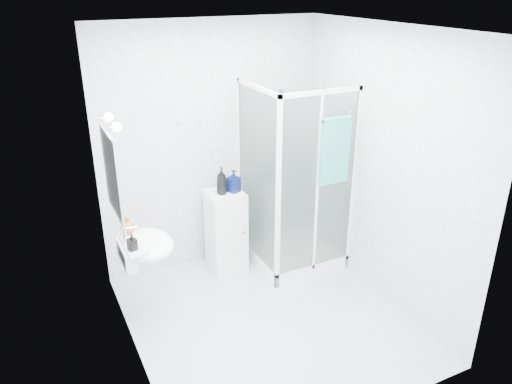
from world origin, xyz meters
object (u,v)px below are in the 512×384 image
storage_cabinet (226,231)px  shower_enclosure (290,228)px  wall_basin (144,246)px  soap_dispenser_orange (127,225)px  soap_dispenser_black (132,242)px  hand_towel (335,149)px  shampoo_bottle_b (234,181)px  shampoo_bottle_a (222,181)px

storage_cabinet → shower_enclosure: bearing=-19.6°
wall_basin → storage_cabinet: 1.21m
soap_dispenser_orange → soap_dispenser_black: soap_dispenser_orange is taller
hand_towel → shampoo_bottle_b: hand_towel is taller
shower_enclosure → storage_cabinet: size_ratio=2.24×
shampoo_bottle_b → wall_basin: bearing=-153.4°
soap_dispenser_orange → shampoo_bottle_a: bearing=20.3°
shampoo_bottle_a → wall_basin: bearing=-150.2°
shampoo_bottle_b → soap_dispenser_orange: bearing=-162.0°
shampoo_bottle_a → shower_enclosure: bearing=-19.0°
soap_dispenser_orange → hand_towel: bearing=-7.1°
shampoo_bottle_b → shower_enclosure: bearing=-22.8°
shower_enclosure → shampoo_bottle_b: shower_enclosure is taller
soap_dispenser_black → hand_towel: bearing=1.6°
hand_towel → soap_dispenser_black: bearing=-178.4°
wall_basin → soap_dispenser_orange: bearing=119.2°
shampoo_bottle_b → hand_towel: bearing=-38.7°
shower_enclosure → wall_basin: shower_enclosure is taller
hand_towel → shampoo_bottle_b: bearing=141.3°
shampoo_bottle_a → shampoo_bottle_b: shampoo_bottle_a is taller
hand_towel → shower_enclosure: bearing=120.3°
shower_enclosure → soap_dispenser_orange: size_ratio=12.11×
storage_cabinet → hand_towel: size_ratio=1.33×
hand_towel → shampoo_bottle_a: hand_towel is taller
shampoo_bottle_b → soap_dispenser_black: size_ratio=1.61×
storage_cabinet → shampoo_bottle_b: size_ratio=3.72×
wall_basin → shower_enclosure: bearing=10.8°
shower_enclosure → hand_towel: shower_enclosure is taller
storage_cabinet → soap_dispenser_black: soap_dispenser_black is taller
shower_enclosure → shampoo_bottle_a: bearing=161.0°
soap_dispenser_black → wall_basin: bearing=48.8°
shampoo_bottle_b → soap_dispenser_black: shampoo_bottle_b is taller
wall_basin → hand_towel: size_ratio=0.83×
shampoo_bottle_a → soap_dispenser_black: (-1.09, -0.69, -0.10)m
shampoo_bottle_b → storage_cabinet: bearing=169.2°
hand_towel → wall_basin: bearing=177.4°
shower_enclosure → shampoo_bottle_b: 0.83m
hand_towel → shampoo_bottle_a: bearing=145.4°
shower_enclosure → shampoo_bottle_b: bearing=157.2°
shower_enclosure → shampoo_bottle_a: shower_enclosure is taller
shampoo_bottle_a → shampoo_bottle_b: 0.13m
shampoo_bottle_b → soap_dispenser_orange: size_ratio=1.45×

